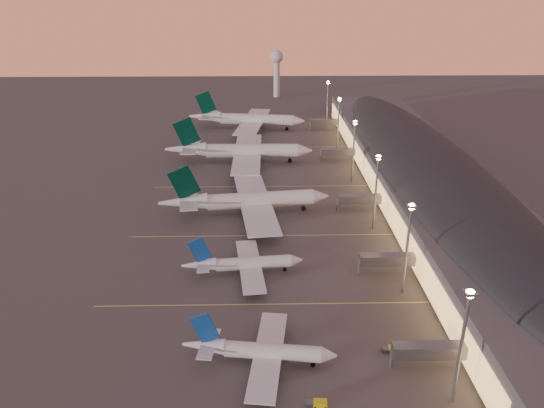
{
  "coord_description": "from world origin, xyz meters",
  "views": [
    {
      "loc": [
        -1.58,
        -120.99,
        77.19
      ],
      "look_at": [
        2.0,
        45.0,
        7.0
      ],
      "focal_mm": 35.0,
      "sensor_mm": 36.0,
      "label": 1
    }
  ],
  "objects_px": {
    "airliner_wide_near": "(246,201)",
    "radar_tower": "(277,66)",
    "airliner_wide_far": "(247,119)",
    "baggage_tug_a": "(318,404)",
    "airliner_narrow_north": "(243,264)",
    "airliner_narrow_south": "(259,351)",
    "airliner_wide_mid": "(239,151)",
    "baggage_tug_b": "(393,349)"
  },
  "relations": [
    {
      "from": "airliner_wide_near",
      "to": "radar_tower",
      "type": "distance_m",
      "value": 208.57
    },
    {
      "from": "airliner_narrow_south",
      "to": "airliner_wide_mid",
      "type": "relative_size",
      "value": 0.51
    },
    {
      "from": "radar_tower",
      "to": "baggage_tug_a",
      "type": "xyz_separation_m",
      "value": [
        -0.9,
        -300.71,
        -21.32
      ]
    },
    {
      "from": "airliner_wide_far",
      "to": "radar_tower",
      "type": "distance_m",
      "value": 92.79
    },
    {
      "from": "airliner_wide_far",
      "to": "baggage_tug_b",
      "type": "height_order",
      "value": "airliner_wide_far"
    },
    {
      "from": "airliner_wide_mid",
      "to": "baggage_tug_a",
      "type": "xyz_separation_m",
      "value": [
        20.66,
        -151.6,
        -4.97
      ]
    },
    {
      "from": "airliner_narrow_north",
      "to": "airliner_wide_far",
      "type": "xyz_separation_m",
      "value": [
        -2.66,
        160.1,
        2.23
      ]
    },
    {
      "from": "airliner_narrow_south",
      "to": "airliner_wide_near",
      "type": "relative_size",
      "value": 0.56
    },
    {
      "from": "radar_tower",
      "to": "baggage_tug_b",
      "type": "bearing_deg",
      "value": -86.44
    },
    {
      "from": "airliner_wide_near",
      "to": "airliner_narrow_north",
      "type": "bearing_deg",
      "value": -96.59
    },
    {
      "from": "radar_tower",
      "to": "airliner_wide_near",
      "type": "bearing_deg",
      "value": -94.74
    },
    {
      "from": "airliner_wide_near",
      "to": "baggage_tug_a",
      "type": "bearing_deg",
      "value": -87.07
    },
    {
      "from": "airliner_narrow_north",
      "to": "radar_tower",
      "type": "relative_size",
      "value": 1.06
    },
    {
      "from": "airliner_wide_near",
      "to": "airliner_wide_far",
      "type": "distance_m",
      "value": 118.0
    },
    {
      "from": "airliner_narrow_north",
      "to": "airliner_wide_mid",
      "type": "distance_m",
      "value": 100.33
    },
    {
      "from": "airliner_narrow_south",
      "to": "baggage_tug_a",
      "type": "bearing_deg",
      "value": -41.67
    },
    {
      "from": "airliner_wide_near",
      "to": "baggage_tug_b",
      "type": "bearing_deg",
      "value": -72.68
    },
    {
      "from": "airliner_wide_near",
      "to": "baggage_tug_a",
      "type": "height_order",
      "value": "airliner_wide_near"
    },
    {
      "from": "radar_tower",
      "to": "baggage_tug_b",
      "type": "distance_m",
      "value": 285.86
    },
    {
      "from": "airliner_wide_far",
      "to": "baggage_tug_a",
      "type": "height_order",
      "value": "airliner_wide_far"
    },
    {
      "from": "baggage_tug_b",
      "to": "radar_tower",
      "type": "bearing_deg",
      "value": 94.56
    },
    {
      "from": "airliner_narrow_south",
      "to": "airliner_wide_mid",
      "type": "distance_m",
      "value": 138.88
    },
    {
      "from": "baggage_tug_a",
      "to": "baggage_tug_b",
      "type": "distance_m",
      "value": 24.65
    },
    {
      "from": "radar_tower",
      "to": "airliner_wide_far",
      "type": "bearing_deg",
      "value": -102.38
    },
    {
      "from": "airliner_narrow_north",
      "to": "radar_tower",
      "type": "xyz_separation_m",
      "value": [
        16.92,
        249.3,
        18.69
      ]
    },
    {
      "from": "airliner_wide_mid",
      "to": "baggage_tug_a",
      "type": "bearing_deg",
      "value": -81.53
    },
    {
      "from": "airliner_wide_far",
      "to": "radar_tower",
      "type": "xyz_separation_m",
      "value": [
        19.58,
        89.2,
        16.46
      ]
    },
    {
      "from": "airliner_wide_near",
      "to": "airliner_narrow_south",
      "type": "bearing_deg",
      "value": -93.5
    },
    {
      "from": "radar_tower",
      "to": "baggage_tug_a",
      "type": "relative_size",
      "value": 7.72
    },
    {
      "from": "airliner_narrow_north",
      "to": "airliner_wide_near",
      "type": "height_order",
      "value": "airliner_wide_near"
    },
    {
      "from": "radar_tower",
      "to": "baggage_tug_b",
      "type": "xyz_separation_m",
      "value": [
        17.68,
        -284.51,
        -21.31
      ]
    },
    {
      "from": "airliner_narrow_north",
      "to": "baggage_tug_b",
      "type": "relative_size",
      "value": 8.19
    },
    {
      "from": "airliner_wide_far",
      "to": "baggage_tug_b",
      "type": "distance_m",
      "value": 198.9
    },
    {
      "from": "baggage_tug_a",
      "to": "radar_tower",
      "type": "bearing_deg",
      "value": 93.85
    },
    {
      "from": "airliner_narrow_south",
      "to": "airliner_wide_far",
      "type": "bearing_deg",
      "value": 99.21
    },
    {
      "from": "baggage_tug_a",
      "to": "airliner_narrow_north",
      "type": "bearing_deg",
      "value": 111.34
    },
    {
      "from": "airliner_narrow_south",
      "to": "radar_tower",
      "type": "xyz_separation_m",
      "value": [
        12.33,
        287.66,
        18.75
      ]
    },
    {
      "from": "airliner_wide_near",
      "to": "baggage_tug_a",
      "type": "relative_size",
      "value": 14.44
    },
    {
      "from": "airliner_wide_mid",
      "to": "airliner_wide_far",
      "type": "height_order",
      "value": "airliner_wide_mid"
    },
    {
      "from": "airliner_wide_near",
      "to": "airliner_wide_mid",
      "type": "relative_size",
      "value": 0.91
    },
    {
      "from": "airliner_wide_near",
      "to": "baggage_tug_b",
      "type": "distance_m",
      "value": 84.95
    },
    {
      "from": "airliner_wide_near",
      "to": "airliner_wide_far",
      "type": "relative_size",
      "value": 0.93
    }
  ]
}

